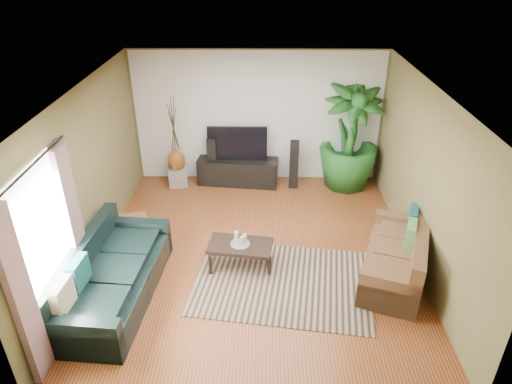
{
  "coord_description": "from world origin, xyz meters",
  "views": [
    {
      "loc": [
        0.09,
        -5.98,
        4.45
      ],
      "look_at": [
        0.0,
        0.2,
        1.05
      ],
      "focal_mm": 32.0,
      "sensor_mm": 36.0,
      "label": 1
    }
  ],
  "objects_px": {
    "television": "(237,143)",
    "vase": "(176,161)",
    "side_table": "(133,233)",
    "speaker_right": "(294,164)",
    "potted_plant": "(350,137)",
    "pedestal": "(178,176)",
    "coffee_table": "(240,255)",
    "sofa_left": "(113,273)",
    "tv_stand": "(238,171)",
    "speaker_left": "(213,161)",
    "sofa_right": "(395,253)"
  },
  "relations": [
    {
      "from": "sofa_right",
      "to": "side_table",
      "type": "distance_m",
      "value": 4.15
    },
    {
      "from": "coffee_table",
      "to": "pedestal",
      "type": "bearing_deg",
      "value": 126.07
    },
    {
      "from": "tv_stand",
      "to": "side_table",
      "type": "height_order",
      "value": "tv_stand"
    },
    {
      "from": "potted_plant",
      "to": "side_table",
      "type": "height_order",
      "value": "potted_plant"
    },
    {
      "from": "speaker_right",
      "to": "vase",
      "type": "xyz_separation_m",
      "value": [
        -2.39,
        0.04,
        0.05
      ]
    },
    {
      "from": "sofa_right",
      "to": "television",
      "type": "xyz_separation_m",
      "value": [
        -2.47,
        2.99,
        0.47
      ]
    },
    {
      "from": "tv_stand",
      "to": "speaker_right",
      "type": "height_order",
      "value": "speaker_right"
    },
    {
      "from": "tv_stand",
      "to": "speaker_left",
      "type": "xyz_separation_m",
      "value": [
        -0.51,
        0.0,
        0.24
      ]
    },
    {
      "from": "sofa_left",
      "to": "vase",
      "type": "distance_m",
      "value": 3.45
    },
    {
      "from": "speaker_right",
      "to": "potted_plant",
      "type": "xyz_separation_m",
      "value": [
        1.09,
        0.07,
        0.57
      ]
    },
    {
      "from": "coffee_table",
      "to": "pedestal",
      "type": "xyz_separation_m",
      "value": [
        -1.41,
        2.69,
        -0.01
      ]
    },
    {
      "from": "sofa_right",
      "to": "potted_plant",
      "type": "height_order",
      "value": "potted_plant"
    },
    {
      "from": "potted_plant",
      "to": "side_table",
      "type": "xyz_separation_m",
      "value": [
        -3.84,
        -2.23,
        -0.81
      ]
    },
    {
      "from": "speaker_right",
      "to": "potted_plant",
      "type": "distance_m",
      "value": 1.23
    },
    {
      "from": "sofa_left",
      "to": "sofa_right",
      "type": "xyz_separation_m",
      "value": [
        4.03,
        0.52,
        0.0
      ]
    },
    {
      "from": "sofa_left",
      "to": "side_table",
      "type": "height_order",
      "value": "sofa_left"
    },
    {
      "from": "pedestal",
      "to": "vase",
      "type": "bearing_deg",
      "value": 0.0
    },
    {
      "from": "vase",
      "to": "side_table",
      "type": "bearing_deg",
      "value": -99.45
    },
    {
      "from": "speaker_left",
      "to": "potted_plant",
      "type": "distance_m",
      "value": 2.8
    },
    {
      "from": "television",
      "to": "side_table",
      "type": "bearing_deg",
      "value": -125.16
    },
    {
      "from": "vase",
      "to": "television",
      "type": "bearing_deg",
      "value": 3.71
    },
    {
      "from": "sofa_left",
      "to": "sofa_right",
      "type": "bearing_deg",
      "value": -78.1
    },
    {
      "from": "sofa_right",
      "to": "speaker_right",
      "type": "xyz_separation_m",
      "value": [
        -1.33,
        2.87,
        0.07
      ]
    },
    {
      "from": "tv_stand",
      "to": "potted_plant",
      "type": "height_order",
      "value": "potted_plant"
    },
    {
      "from": "speaker_right",
      "to": "vase",
      "type": "distance_m",
      "value": 2.39
    },
    {
      "from": "tv_stand",
      "to": "vase",
      "type": "height_order",
      "value": "vase"
    },
    {
      "from": "speaker_right",
      "to": "side_table",
      "type": "xyz_separation_m",
      "value": [
        -2.75,
        -2.16,
        -0.24
      ]
    },
    {
      "from": "speaker_right",
      "to": "pedestal",
      "type": "height_order",
      "value": "speaker_right"
    },
    {
      "from": "sofa_left",
      "to": "speaker_right",
      "type": "height_order",
      "value": "speaker_right"
    },
    {
      "from": "side_table",
      "to": "sofa_left",
      "type": "bearing_deg",
      "value": -87.74
    },
    {
      "from": "side_table",
      "to": "sofa_right",
      "type": "bearing_deg",
      "value": -9.89
    },
    {
      "from": "television",
      "to": "pedestal",
      "type": "bearing_deg",
      "value": -176.29
    },
    {
      "from": "television",
      "to": "side_table",
      "type": "height_order",
      "value": "television"
    },
    {
      "from": "sofa_left",
      "to": "vase",
      "type": "xyz_separation_m",
      "value": [
        0.32,
        3.43,
        0.12
      ]
    },
    {
      "from": "sofa_left",
      "to": "sofa_right",
      "type": "relative_size",
      "value": 1.31
    },
    {
      "from": "television",
      "to": "vase",
      "type": "xyz_separation_m",
      "value": [
        -1.24,
        -0.08,
        -0.35
      ]
    },
    {
      "from": "sofa_right",
      "to": "television",
      "type": "bearing_deg",
      "value": -120.77
    },
    {
      "from": "tv_stand",
      "to": "vase",
      "type": "relative_size",
      "value": 3.39
    },
    {
      "from": "sofa_left",
      "to": "tv_stand",
      "type": "xyz_separation_m",
      "value": [
        1.56,
        3.51,
        -0.15
      ]
    },
    {
      "from": "sofa_left",
      "to": "speaker_left",
      "type": "relative_size",
      "value": 2.31
    },
    {
      "from": "sofa_left",
      "to": "television",
      "type": "distance_m",
      "value": 3.87
    },
    {
      "from": "speaker_right",
      "to": "vase",
      "type": "height_order",
      "value": "speaker_right"
    },
    {
      "from": "sofa_left",
      "to": "coffee_table",
      "type": "distance_m",
      "value": 1.9
    },
    {
      "from": "coffee_table",
      "to": "speaker_right",
      "type": "xyz_separation_m",
      "value": [
        0.97,
        2.65,
        0.3
      ]
    },
    {
      "from": "pedestal",
      "to": "coffee_table",
      "type": "bearing_deg",
      "value": -62.26
    },
    {
      "from": "television",
      "to": "pedestal",
      "type": "height_order",
      "value": "television"
    },
    {
      "from": "sofa_left",
      "to": "television",
      "type": "height_order",
      "value": "television"
    },
    {
      "from": "tv_stand",
      "to": "pedestal",
      "type": "height_order",
      "value": "tv_stand"
    },
    {
      "from": "speaker_left",
      "to": "pedestal",
      "type": "bearing_deg",
      "value": -168.15
    },
    {
      "from": "sofa_left",
      "to": "coffee_table",
      "type": "bearing_deg",
      "value": -62.18
    }
  ]
}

